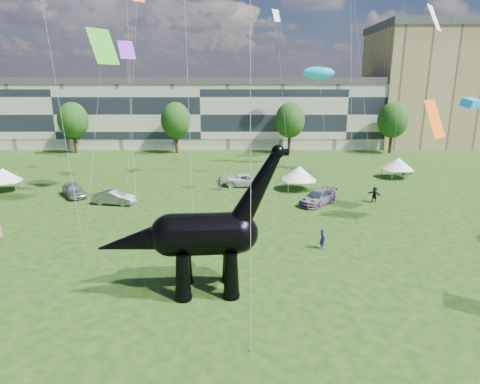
{
  "coord_description": "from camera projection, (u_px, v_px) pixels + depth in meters",
  "views": [
    {
      "loc": [
        -0.71,
        -17.9,
        12.04
      ],
      "look_at": [
        -0.72,
        8.0,
        5.0
      ],
      "focal_mm": 30.0,
      "sensor_mm": 36.0,
      "label": 1
    }
  ],
  "objects": [
    {
      "name": "ground",
      "position": [
        254.0,
        328.0,
        20.43
      ],
      "size": [
        220.0,
        220.0,
        0.0
      ],
      "primitive_type": "plane",
      "color": "#16330C",
      "rests_on": "ground"
    },
    {
      "name": "terrace_row",
      "position": [
        203.0,
        115.0,
        78.69
      ],
      "size": [
        78.0,
        11.0,
        12.0
      ],
      "primitive_type": "cube",
      "color": "beige",
      "rests_on": "ground"
    },
    {
      "name": "apartment_block",
      "position": [
        443.0,
        89.0,
        80.25
      ],
      "size": [
        28.0,
        18.0,
        22.0
      ],
      "primitive_type": "cube",
      "color": "tan",
      "rests_on": "ground"
    },
    {
      "name": "tree_far_left",
      "position": [
        73.0,
        117.0,
        69.94
      ],
      "size": [
        5.2,
        5.2,
        9.44
      ],
      "color": "#382314",
      "rests_on": "ground"
    },
    {
      "name": "tree_mid_left",
      "position": [
        176.0,
        117.0,
        69.93
      ],
      "size": [
        5.2,
        5.2,
        9.44
      ],
      "color": "#382314",
      "rests_on": "ground"
    },
    {
      "name": "tree_mid_right",
      "position": [
        290.0,
        117.0,
        69.92
      ],
      "size": [
        5.2,
        5.2,
        9.44
      ],
      "color": "#382314",
      "rests_on": "ground"
    },
    {
      "name": "tree_far_right",
      "position": [
        393.0,
        117.0,
        69.91
      ],
      "size": [
        5.2,
        5.2,
        9.44
      ],
      "color": "#382314",
      "rests_on": "ground"
    },
    {
      "name": "dinosaur_sculpture",
      "position": [
        198.0,
        237.0,
        23.26
      ],
      "size": [
        11.15,
        3.26,
        9.09
      ],
      "rotation": [
        0.0,
        0.0,
        0.08
      ],
      "color": "black",
      "rests_on": "ground"
    },
    {
      "name": "car_silver",
      "position": [
        73.0,
        190.0,
        43.89
      ],
      "size": [
        4.02,
        4.7,
        1.52
      ],
      "primitive_type": "imported",
      "rotation": [
        0.0,
        0.0,
        0.6
      ],
      "color": "#A6A7AA",
      "rests_on": "ground"
    },
    {
      "name": "car_grey",
      "position": [
        114.0,
        198.0,
        41.09
      ],
      "size": [
        4.44,
        2.22,
        1.4
      ],
      "primitive_type": "imported",
      "rotation": [
        0.0,
        0.0,
        1.39
      ],
      "color": "slate",
      "rests_on": "ground"
    },
    {
      "name": "car_white",
      "position": [
        248.0,
        180.0,
        48.34
      ],
      "size": [
        5.47,
        2.81,
        1.48
      ],
      "primitive_type": "imported",
      "rotation": [
        0.0,
        0.0,
        1.5
      ],
      "color": "silver",
      "rests_on": "ground"
    },
    {
      "name": "car_dark",
      "position": [
        318.0,
        198.0,
        41.06
      ],
      "size": [
        4.83,
        5.01,
        1.44
      ],
      "primitive_type": "imported",
      "rotation": [
        0.0,
        0.0,
        -0.74
      ],
      "color": "#595960",
      "rests_on": "ground"
    },
    {
      "name": "gazebo_near",
      "position": [
        299.0,
        173.0,
        46.4
      ],
      "size": [
        4.26,
        4.26,
        2.82
      ],
      "rotation": [
        0.0,
        0.0,
        0.06
      ],
      "color": "white",
      "rests_on": "ground"
    },
    {
      "name": "gazebo_far",
      "position": [
        398.0,
        164.0,
        52.27
      ],
      "size": [
        4.34,
        4.34,
        2.7
      ],
      "rotation": [
        0.0,
        0.0,
        0.13
      ],
      "color": "white",
      "rests_on": "ground"
    },
    {
      "name": "gazebo_left",
      "position": [
        3.0,
        175.0,
        45.8
      ],
      "size": [
        4.78,
        4.78,
        2.69
      ],
      "rotation": [
        0.0,
        0.0,
        0.28
      ],
      "color": "white",
      "rests_on": "ground"
    },
    {
      "name": "visitors",
      "position": [
        219.0,
        213.0,
        35.83
      ],
      "size": [
        50.34,
        41.39,
        1.79
      ],
      "color": "#8C5646",
      "rests_on": "ground"
    },
    {
      "name": "kites",
      "position": [
        357.0,
        15.0,
        52.16
      ],
      "size": [
        58.34,
        51.13,
        30.9
      ],
      "color": "#F91029",
      "rests_on": "ground"
    }
  ]
}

